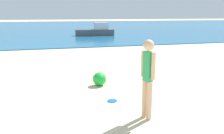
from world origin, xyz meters
The scene contains 5 objects.
water centered at (0.00, 45.55, 0.03)m, with size 160.00×60.00×0.06m, color #1E6B9E.
person_standing centered at (0.24, 3.89, 1.00)m, with size 0.23×0.39×1.75m.
frisbee centered at (-0.21, 5.13, 0.01)m, with size 0.25×0.25×0.03m, color blue.
boat_near centered at (3.40, 24.22, 0.52)m, with size 3.99×1.48×1.33m.
beach_ball centered at (-0.21, 6.64, 0.22)m, with size 0.44×0.44×0.44m, color green.
Camera 1 is at (-1.85, -0.76, 2.28)m, focal length 38.90 mm.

